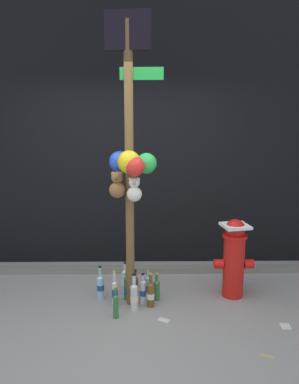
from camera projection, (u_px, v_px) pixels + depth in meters
The scene contains 20 objects.
ground_plane at pixel (120, 330), 3.64m from camera, with size 14.00×14.00×0.00m, color gray.
building_wall at pixel (127, 130), 5.08m from camera, with size 10.00×0.20×3.63m.
curb_strip at pixel (127, 270), 4.95m from camera, with size 8.00×0.12×0.08m, color slate.
memorial_post at pixel (130, 149), 3.78m from camera, with size 0.56×0.52×2.96m.
fire_hydrant at pixel (234, 256), 4.24m from camera, with size 0.44×0.33×0.89m.
bottle_0 at pixel (134, 296), 3.98m from camera, with size 0.08×0.08×0.40m.
bottle_1 at pixel (151, 294), 4.05m from camera, with size 0.08×0.08×0.38m.
bottle_2 at pixel (143, 291), 4.11m from camera, with size 0.06×0.06×0.34m.
bottle_3 at pixel (157, 289), 4.20m from camera, with size 0.07×0.07×0.31m.
bottle_4 at pixel (115, 292), 4.05m from camera, with size 0.06×0.06×0.40m.
bottle_5 at pixel (100, 286), 4.22m from camera, with size 0.08×0.08×0.38m.
bottle_6 at pixel (148, 286), 4.31m from camera, with size 0.06×0.06×0.31m.
bottle_7 at pixel (116, 305), 3.83m from camera, with size 0.06×0.06×0.34m.
bottle_8 at pixel (135, 285), 4.34m from camera, with size 0.07×0.07×0.29m.
bottle_9 at pixel (127, 288), 4.22m from camera, with size 0.07×0.07×0.34m.
bottle_10 at pixel (125, 281), 4.34m from camera, with size 0.08×0.08×0.38m.
litter_0 at pixel (249, 281), 4.70m from camera, with size 0.16×0.04×0.01m, color #8C99B2.
litter_1 at pixel (285, 326), 3.69m from camera, with size 0.12×0.09×0.01m, color silver.
litter_2 at pixel (164, 320), 3.80m from camera, with size 0.07×0.11×0.01m, color silver.
litter_3 at pixel (267, 356), 3.23m from camera, with size 0.12×0.05×0.01m, color tan.
Camera 1 is at (0.24, -3.31, 2.00)m, focal length 35.82 mm.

